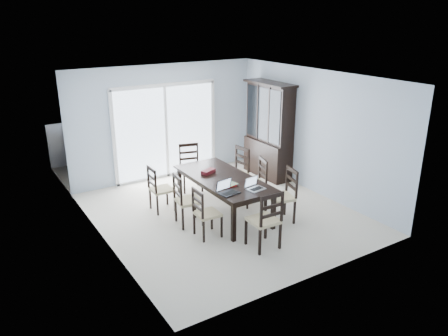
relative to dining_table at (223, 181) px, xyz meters
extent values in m
plane|color=beige|center=(0.00, 0.00, -0.67)|extent=(5.00, 5.00, 0.00)
plane|color=white|center=(0.00, 0.00, 1.93)|extent=(5.00, 5.00, 0.00)
cube|color=#ABBBCD|center=(0.00, 2.50, 0.63)|extent=(4.50, 0.02, 2.60)
cube|color=#ABBBCD|center=(-2.25, 0.00, 0.63)|extent=(0.02, 5.00, 2.60)
cube|color=#ABBBCD|center=(2.25, 0.00, 0.63)|extent=(0.02, 5.00, 2.60)
cube|color=gray|center=(0.00, 3.50, -0.72)|extent=(4.50, 2.00, 0.10)
cube|color=#99999E|center=(0.00, 4.50, -0.12)|extent=(4.50, 0.06, 1.10)
cube|color=black|center=(0.00, 0.00, 0.06)|extent=(1.00, 2.20, 0.04)
cube|color=black|center=(0.00, 0.00, 0.00)|extent=(0.88, 2.08, 0.10)
cube|color=black|center=(-0.42, -1.00, -0.33)|extent=(0.07, 0.07, 0.69)
cube|color=black|center=(0.42, -1.00, -0.33)|extent=(0.07, 0.07, 0.69)
cube|color=black|center=(-0.42, 1.00, -0.33)|extent=(0.07, 0.07, 0.69)
cube|color=black|center=(0.42, 1.00, -0.33)|extent=(0.07, 0.07, 0.69)
cube|color=black|center=(2.01, 1.25, -0.25)|extent=(0.45, 1.30, 0.85)
cube|color=black|center=(2.04, 1.25, 0.83)|extent=(0.38, 1.30, 1.30)
cube|color=black|center=(2.01, 1.25, 1.50)|extent=(0.50, 1.38, 0.05)
cube|color=black|center=(1.84, 0.83, 0.83)|extent=(0.02, 0.36, 1.18)
cube|color=black|center=(1.84, 1.25, 0.83)|extent=(0.02, 0.36, 1.18)
cube|color=black|center=(1.84, 1.67, 0.83)|extent=(0.02, 0.36, 1.18)
cube|color=silver|center=(0.00, 2.48, 0.38)|extent=(2.40, 0.02, 2.10)
cube|color=white|center=(0.00, 2.46, 1.47)|extent=(2.52, 0.05, 0.08)
cube|color=white|center=(0.00, 2.46, 0.38)|extent=(0.06, 0.05, 2.10)
cube|color=white|center=(0.00, 2.46, -0.65)|extent=(2.52, 0.05, 0.05)
cube|color=black|center=(-0.86, -0.43, -0.48)|extent=(0.03, 0.03, 0.39)
cube|color=black|center=(-0.87, -0.77, -0.48)|extent=(0.03, 0.03, 0.39)
cube|color=black|center=(-0.51, -0.43, -0.48)|extent=(0.03, 0.03, 0.39)
cube|color=black|center=(-0.52, -0.78, -0.48)|extent=(0.03, 0.03, 0.39)
cube|color=#C9BD86|center=(-0.69, -0.60, -0.26)|extent=(0.39, 0.39, 0.05)
cube|color=black|center=(-0.91, 0.19, -0.46)|extent=(0.04, 0.04, 0.43)
cube|color=black|center=(-0.96, -0.19, -0.46)|extent=(0.04, 0.04, 0.43)
cube|color=black|center=(-0.53, 0.14, -0.46)|extent=(0.04, 0.04, 0.43)
cube|color=black|center=(-0.58, -0.24, -0.46)|extent=(0.04, 0.04, 0.43)
cube|color=#C9BD86|center=(-0.75, -0.03, -0.22)|extent=(0.47, 0.47, 0.05)
cube|color=black|center=(-1.09, 0.96, -0.47)|extent=(0.03, 0.03, 0.41)
cube|color=black|center=(-1.09, 0.60, -0.47)|extent=(0.03, 0.03, 0.41)
cube|color=black|center=(-0.73, 0.95, -0.47)|extent=(0.03, 0.03, 0.41)
cube|color=black|center=(-0.73, 0.59, -0.47)|extent=(0.03, 0.03, 0.41)
cube|color=#C9BD86|center=(-0.91, 0.77, -0.24)|extent=(0.40, 0.40, 0.05)
cube|color=black|center=(0.87, -1.05, -0.45)|extent=(0.04, 0.04, 0.45)
cube|color=black|center=(0.97, -0.66, -0.45)|extent=(0.04, 0.04, 0.45)
cube|color=black|center=(0.49, -0.95, -0.45)|extent=(0.04, 0.04, 0.45)
cube|color=black|center=(0.59, -0.57, -0.45)|extent=(0.04, 0.04, 0.45)
cube|color=#C9BD86|center=(0.73, -0.81, -0.20)|extent=(0.53, 0.53, 0.05)
cube|color=black|center=(0.88, -0.16, -0.46)|extent=(0.04, 0.04, 0.42)
cube|color=black|center=(0.98, 0.19, -0.46)|extent=(0.04, 0.04, 0.42)
cube|color=black|center=(0.52, -0.06, -0.46)|extent=(0.04, 0.04, 0.42)
cube|color=black|center=(0.62, 0.30, -0.46)|extent=(0.04, 0.04, 0.42)
cube|color=#C9BD86|center=(0.75, 0.07, -0.23)|extent=(0.51, 0.51, 0.05)
cube|color=black|center=(0.92, 0.50, -0.45)|extent=(0.04, 0.04, 0.45)
cube|color=black|center=(0.87, 0.89, -0.45)|extent=(0.04, 0.04, 0.45)
cube|color=black|center=(0.53, 0.45, -0.45)|extent=(0.04, 0.04, 0.45)
cube|color=black|center=(0.48, 0.85, -0.45)|extent=(0.04, 0.04, 0.45)
cube|color=#C9BD86|center=(0.70, 0.67, -0.20)|extent=(0.49, 0.49, 0.05)
cube|color=black|center=(-0.32, -1.60, -0.45)|extent=(0.04, 0.04, 0.45)
cube|color=black|center=(0.08, -1.61, -0.45)|extent=(0.04, 0.04, 0.45)
cube|color=black|center=(-0.30, -1.20, -0.45)|extent=(0.04, 0.04, 0.45)
cube|color=black|center=(0.09, -1.21, -0.45)|extent=(0.04, 0.04, 0.45)
cube|color=#C9BD86|center=(-0.11, -1.41, -0.20)|extent=(0.45, 0.45, 0.05)
cube|color=black|center=(0.30, 1.55, -0.45)|extent=(0.04, 0.04, 0.44)
cube|color=black|center=(-0.07, 1.65, -0.45)|extent=(0.04, 0.04, 0.44)
cube|color=black|center=(0.20, 1.17, -0.45)|extent=(0.04, 0.04, 0.44)
cube|color=black|center=(-0.17, 1.28, -0.45)|extent=(0.04, 0.04, 0.44)
cube|color=#C9BD86|center=(0.06, 1.41, -0.21)|extent=(0.53, 0.53, 0.05)
cube|color=black|center=(-0.33, -0.72, 0.09)|extent=(0.37, 0.29, 0.02)
cube|color=silver|center=(-0.33, -0.72, 0.20)|extent=(0.30, 0.09, 0.18)
cube|color=silver|center=(0.17, -0.81, 0.09)|extent=(0.33, 0.25, 0.02)
cube|color=silver|center=(0.17, -0.81, 0.19)|extent=(0.27, 0.07, 0.16)
cube|color=maroon|center=(-0.14, -0.44, 0.09)|extent=(0.23, 0.18, 0.03)
cube|color=gold|center=(-0.13, -0.44, 0.11)|extent=(0.27, 0.23, 0.01)
cube|color=black|center=(0.14, -0.81, 0.08)|extent=(0.11, 0.08, 0.01)
cube|color=#4F0F1A|center=(-0.13, 0.33, 0.11)|extent=(0.32, 0.23, 0.07)
cube|color=brown|center=(-0.82, 3.57, -0.23)|extent=(2.09, 1.93, 0.90)
cube|color=gray|center=(-0.82, 3.57, 0.25)|extent=(2.14, 1.99, 0.06)
camera|label=1|loc=(-4.03, -6.46, 2.96)|focal=35.00mm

